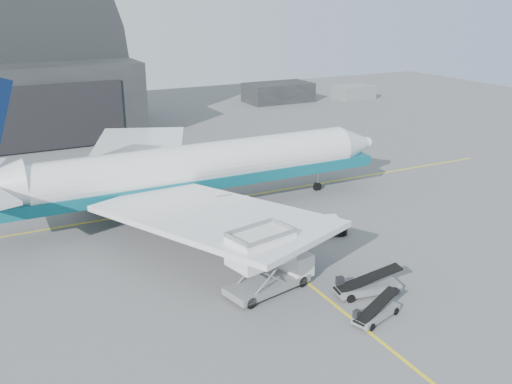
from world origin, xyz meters
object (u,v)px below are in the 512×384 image
pushback_tug (327,227)px  airliner (185,170)px  belt_loader_b (367,286)px  catering_truck (267,262)px  belt_loader_a (376,313)px

pushback_tug → airliner: bearing=148.9°
pushback_tug → belt_loader_b: bearing=-91.7°
airliner → pushback_tug: airliner is taller
catering_truck → pushback_tug: (10.48, 7.39, -1.86)m
airliner → belt_loader_b: (6.22, -22.50, -4.07)m
catering_truck → airliner: bearing=76.4°
pushback_tug → belt_loader_a: size_ratio=0.93×
catering_truck → belt_loader_a: 8.83m
belt_loader_a → belt_loader_b: 3.62m
catering_truck → belt_loader_a: bearing=-67.0°
airliner → pushback_tug: 15.67m
airliner → belt_loader_a: size_ratio=10.86×
airliner → pushback_tug: size_ratio=11.61×
pushback_tug → belt_loader_a: 15.42m
belt_loader_a → catering_truck: bearing=107.9°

